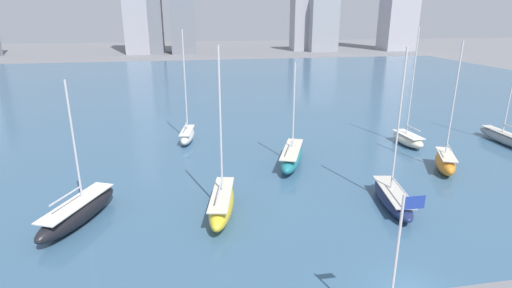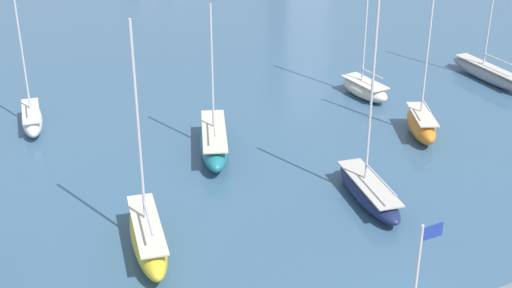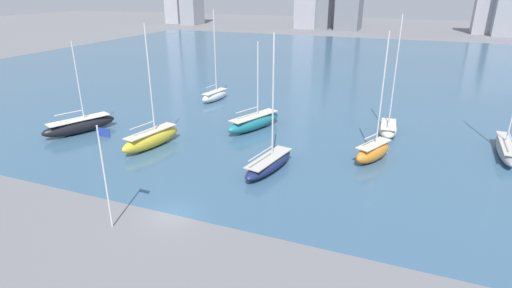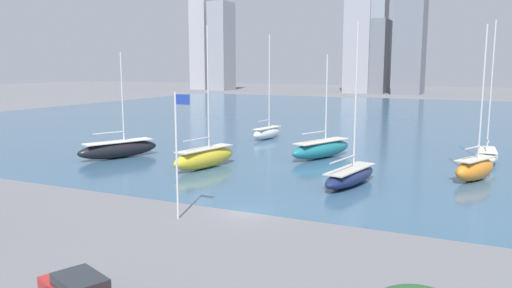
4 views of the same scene
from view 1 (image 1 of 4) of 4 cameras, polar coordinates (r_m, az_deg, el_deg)
name	(u,v)px [view 1 (image 1 of 4)]	position (r m, az deg, el deg)	size (l,w,h in m)	color
harbor_water	(246,93)	(92.34, -1.39, 7.31)	(180.00, 140.00, 0.00)	#385B7A
flag_pole	(397,265)	(22.81, 19.43, -16.04)	(1.24, 0.14, 9.04)	silver
sailboat_gray	(506,138)	(65.45, 32.13, 0.76)	(2.26, 10.69, 16.01)	gray
sailboat_white	(187,134)	(57.43, -9.79, 1.35)	(2.82, 7.12, 15.40)	white
sailboat_orange	(445,162)	(50.77, 25.42, -2.27)	(4.45, 6.59, 14.61)	orange
sailboat_navy	(393,197)	(40.11, 18.93, -7.18)	(3.88, 9.21, 14.71)	#19234C
sailboat_black	(78,211)	(38.30, -24.06, -8.78)	(6.16, 10.08, 12.39)	black
sailboat_yellow	(222,203)	(36.35, -4.90, -8.41)	(3.82, 9.27, 14.99)	yellow
sailboat_teal	(292,156)	(47.95, 5.11, -1.78)	(5.87, 10.10, 12.13)	#1E757F
sailboat_cream	(408,138)	(58.92, 20.86, 0.76)	(2.71, 6.39, 15.75)	beige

